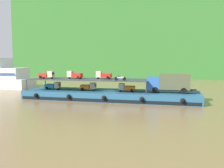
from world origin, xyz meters
TOP-DOWN VIEW (x-y plane):
  - ground_plane at (0.00, 0.00)m, footprint 400.00×400.00m
  - hillside_far_bank at (0.00, 69.68)m, footprint 111.37×39.81m
  - cargo_barge at (0.00, -0.03)m, footprint 30.21×8.07m
  - covered_lorry at (10.12, -0.34)m, footprint 7.90×2.44m
  - cargo_rack at (-3.80, 0.00)m, footprint 21.01×6.70m
  - mini_truck_lower_stern at (-10.58, -0.52)m, footprint 2.75×1.21m
  - mini_truck_lower_aft at (-3.79, -0.42)m, footprint 2.78×1.27m
  - mini_truck_lower_mid at (3.01, -0.47)m, footprint 2.77×1.26m
  - mini_truck_upper_stern at (-11.67, -0.76)m, footprint 2.77×1.25m
  - mini_truck_upper_mid at (-6.68, 0.17)m, footprint 2.78×1.27m
  - mini_truck_upper_fore at (-1.39, 0.73)m, footprint 2.76×1.24m
  - motorcycle_upper_port at (2.23, -2.01)m, footprint 1.90×0.55m

SIDE VIEW (x-z plane):
  - ground_plane at x=0.00m, z-range 0.00..0.00m
  - cargo_barge at x=0.00m, z-range 0.00..1.50m
  - mini_truck_lower_stern at x=-10.58m, z-range 1.50..2.88m
  - mini_truck_lower_aft at x=-3.79m, z-range 1.50..2.88m
  - mini_truck_lower_mid at x=3.01m, z-range 1.50..2.88m
  - covered_lorry at x=10.12m, z-range 1.64..4.74m
  - cargo_rack at x=-3.80m, z-range 2.44..4.44m
  - motorcycle_upper_port at x=2.23m, z-range 3.50..4.37m
  - mini_truck_upper_stern at x=-11.67m, z-range 3.50..4.88m
  - mini_truck_upper_mid at x=-6.68m, z-range 3.50..4.88m
  - mini_truck_upper_fore at x=-1.39m, z-range 3.50..4.88m
  - hillside_far_bank at x=0.00m, z-range 2.82..47.40m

